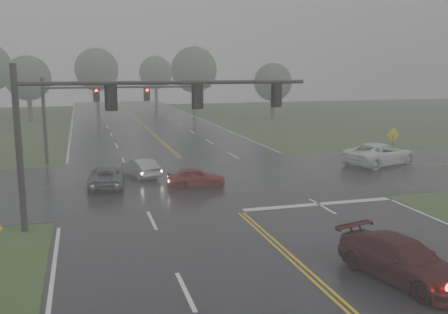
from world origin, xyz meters
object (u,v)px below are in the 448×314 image
object	(u,v)px
sedan_maroon	(401,280)
sedan_red	(196,187)
pickup_white	(379,165)
car_grey	(107,187)
sedan_silver	(140,177)
signal_gantry_near	(115,113)
signal_gantry_far	(100,102)

from	to	relation	value
sedan_maroon	sedan_red	world-z (taller)	sedan_maroon
pickup_white	car_grey	bearing A→B (deg)	75.15
sedan_silver	signal_gantry_near	world-z (taller)	signal_gantry_near
sedan_maroon	signal_gantry_near	xyz separation A→B (m)	(-8.90, 9.17, 5.23)
sedan_silver	signal_gantry_near	xyz separation A→B (m)	(-2.12, -9.88, 5.23)
signal_gantry_near	sedan_silver	bearing A→B (deg)	77.90
sedan_red	sedan_silver	bearing A→B (deg)	44.94
signal_gantry_near	sedan_red	bearing A→B (deg)	49.56
car_grey	signal_gantry_far	distance (m)	9.90
sedan_silver	car_grey	bearing A→B (deg)	26.47
sedan_red	signal_gantry_far	size ratio (longest dim) A/B	0.28
sedan_red	car_grey	size ratio (longest dim) A/B	0.80
car_grey	pickup_white	distance (m)	20.11
sedan_maroon	sedan_silver	distance (m)	20.22
sedan_maroon	car_grey	world-z (taller)	sedan_maroon
pickup_white	sedan_silver	bearing A→B (deg)	68.46
sedan_silver	car_grey	world-z (taller)	same
sedan_maroon	sedan_red	xyz separation A→B (m)	(-3.82, 15.12, 0.00)
sedan_maroon	car_grey	bearing A→B (deg)	104.01
car_grey	signal_gantry_near	world-z (taller)	signal_gantry_near
car_grey	sedan_silver	bearing A→B (deg)	-130.23
sedan_red	car_grey	distance (m)	5.52
pickup_white	sedan_maroon	bearing A→B (deg)	130.05
sedan_red	sedan_silver	xyz separation A→B (m)	(-2.96, 3.93, 0.00)
sedan_red	signal_gantry_near	size ratio (longest dim) A/B	0.26
pickup_white	signal_gantry_near	world-z (taller)	signal_gantry_near
sedan_maroon	signal_gantry_near	distance (m)	13.80
sedan_maroon	car_grey	distance (m)	19.10
car_grey	pickup_white	bearing A→B (deg)	-170.47
sedan_red	pickup_white	size ratio (longest dim) A/B	0.59
sedan_maroon	pickup_white	bearing A→B (deg)	44.57
sedan_maroon	sedan_silver	xyz separation A→B (m)	(-6.78, 19.05, 0.00)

